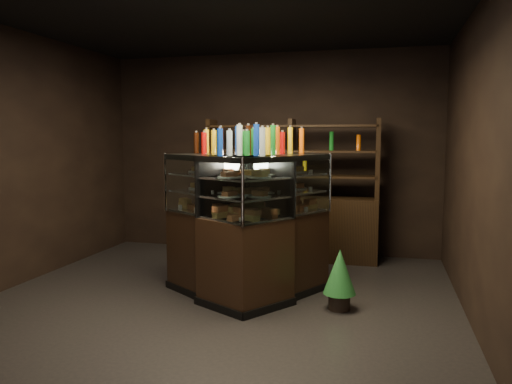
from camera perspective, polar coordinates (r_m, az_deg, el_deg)
ground at (r=5.48m, az=-4.27°, el=-12.31°), size 5.00×5.00×0.00m
room_shell at (r=5.20m, az=-4.45°, el=8.41°), size 5.02×5.02×3.01m
display_case at (r=5.50m, az=-1.12°, el=-6.60°), size 1.87×1.61×1.57m
food_display at (r=5.39m, az=-1.13°, el=0.18°), size 1.41×1.23×0.48m
bottles_top at (r=5.36m, az=-1.14°, el=5.79°), size 1.24×1.08×0.30m
potted_conifer at (r=5.17m, az=9.55°, el=-8.85°), size 0.33×0.33×0.71m
back_shelving at (r=7.17m, az=4.06°, el=-2.88°), size 2.44×0.49×2.00m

